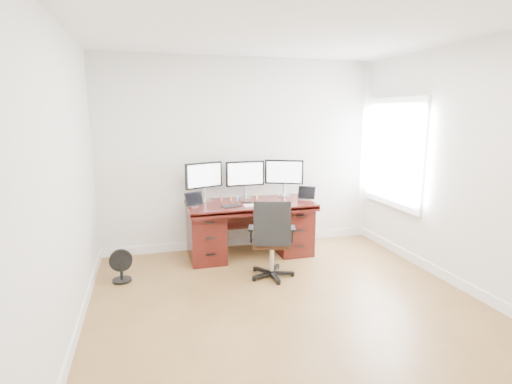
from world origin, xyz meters
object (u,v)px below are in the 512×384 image
object	(u,v)px
office_chair	(272,253)
keyboard	(256,205)
monitor_center	(245,175)
floor_fan	(121,266)
desk	(250,226)

from	to	relation	value
office_chair	keyboard	world-z (taller)	office_chair
monitor_center	keyboard	size ratio (longest dim) A/B	1.79
floor_fan	monitor_center	xyz separation A→B (m)	(1.67, 0.73, 0.90)
desk	monitor_center	xyz separation A→B (m)	(0.00, 0.24, 0.68)
monitor_center	keyboard	world-z (taller)	monitor_center
office_chair	floor_fan	xyz separation A→B (m)	(-1.72, 0.37, -0.13)
desk	keyboard	bearing A→B (deg)	-85.67
desk	keyboard	world-z (taller)	keyboard
office_chair	monitor_center	xyz separation A→B (m)	(-0.05, 1.09, 0.77)
desk	keyboard	xyz separation A→B (m)	(0.02, -0.25, 0.36)
desk	monitor_center	distance (m)	0.72
floor_fan	keyboard	xyz separation A→B (m)	(1.69, 0.23, 0.57)
keyboard	desk	bearing A→B (deg)	100.36
office_chair	keyboard	bearing A→B (deg)	109.74
floor_fan	office_chair	bearing A→B (deg)	-11.41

